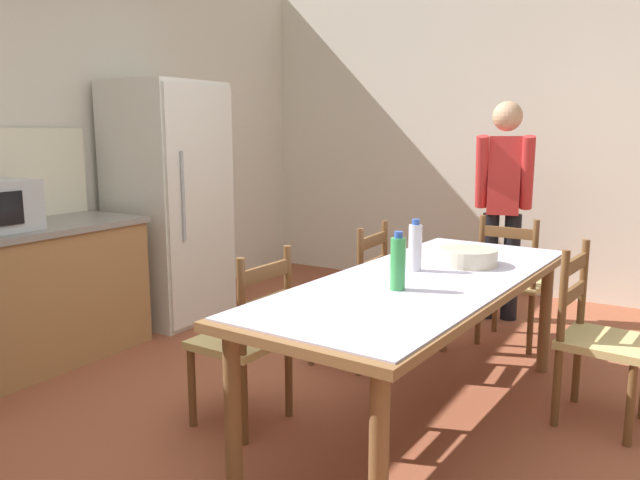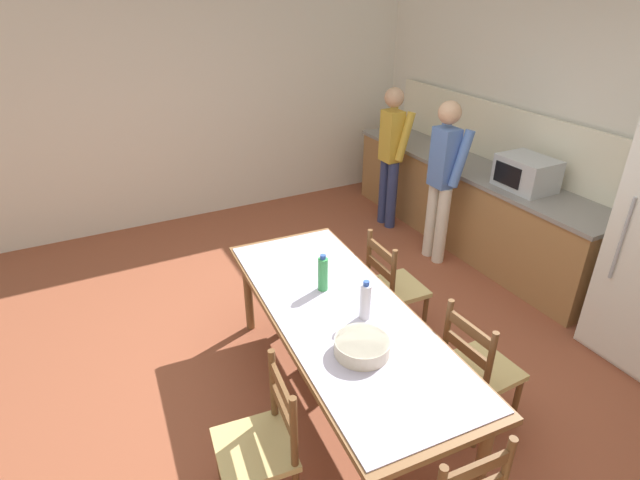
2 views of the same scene
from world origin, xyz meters
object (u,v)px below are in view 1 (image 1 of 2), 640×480
(refrigerator, at_px, (169,203))
(bottle_off_centre, at_px, (415,247))
(chair_side_near_right, at_px, (597,338))
(chair_side_far_left, at_px, (246,340))
(chair_side_far_right, at_px, (353,296))
(serving_bowl, at_px, (467,256))
(dining_table, at_px, (424,292))
(chair_head_end, at_px, (512,282))
(bottle_near_centre, at_px, (398,263))
(person_by_table, at_px, (503,199))

(refrigerator, height_order, bottle_off_centre, refrigerator)
(refrigerator, relative_size, chair_side_near_right, 2.02)
(refrigerator, height_order, chair_side_far_left, refrigerator)
(refrigerator, relative_size, chair_side_far_right, 2.02)
(bottle_off_centre, height_order, serving_bowl, bottle_off_centre)
(dining_table, relative_size, chair_head_end, 2.57)
(bottle_off_centre, distance_m, serving_bowl, 0.34)
(bottle_near_centre, bearing_deg, chair_side_far_right, 38.63)
(chair_side_far_right, distance_m, chair_side_far_left, 1.03)
(chair_side_far_right, xyz_separation_m, chair_head_end, (0.87, -0.78, 0.00))
(refrigerator, bearing_deg, bottle_off_centre, -103.88)
(chair_side_near_right, relative_size, chair_head_end, 1.00)
(bottle_near_centre, bearing_deg, dining_table, -3.42)
(chair_side_near_right, bearing_deg, chair_head_end, 41.05)
(bottle_near_centre, height_order, chair_side_near_right, bottle_near_centre)
(chair_side_near_right, distance_m, chair_head_end, 1.17)
(refrigerator, distance_m, chair_side_near_right, 3.19)
(chair_side_near_right, xyz_separation_m, person_by_table, (1.51, 0.90, 0.51))
(refrigerator, height_order, chair_side_far_right, refrigerator)
(dining_table, distance_m, bottle_near_centre, 0.35)
(person_by_table, bearing_deg, chair_side_far_right, -33.76)
(bottle_near_centre, relative_size, person_by_table, 0.16)
(chair_side_near_right, bearing_deg, refrigerator, 92.31)
(serving_bowl, xyz_separation_m, chair_side_far_left, (-0.87, 0.84, -0.37))
(refrigerator, xyz_separation_m, dining_table, (-0.69, -2.39, -0.23))
(chair_side_far_right, relative_size, chair_head_end, 1.00)
(bottle_near_centre, distance_m, serving_bowl, 0.69)
(bottle_off_centre, height_order, chair_head_end, bottle_off_centre)
(dining_table, bearing_deg, chair_side_far_right, 51.03)
(bottle_near_centre, relative_size, serving_bowl, 0.84)
(refrigerator, distance_m, chair_side_far_left, 2.06)
(chair_side_far_right, distance_m, person_by_table, 1.61)
(refrigerator, bearing_deg, person_by_table, -59.91)
(chair_head_end, bearing_deg, refrigerator, 20.93)
(refrigerator, xyz_separation_m, chair_side_near_right, (-0.21, -3.14, -0.48))
(bottle_near_centre, height_order, bottle_off_centre, same)
(refrigerator, height_order, bottle_near_centre, refrigerator)
(serving_bowl, height_order, chair_side_far_left, chair_side_far_left)
(bottle_off_centre, relative_size, chair_head_end, 0.30)
(bottle_off_centre, relative_size, chair_side_far_right, 0.30)
(bottle_near_centre, xyz_separation_m, chair_head_end, (1.72, -0.10, -0.44))
(chair_side_near_right, bearing_deg, bottle_near_centre, 140.67)
(bottle_near_centre, xyz_separation_m, chair_side_near_right, (0.76, -0.77, -0.44))
(bottle_off_centre, relative_size, chair_side_far_left, 0.30)
(serving_bowl, distance_m, chair_side_near_right, 0.77)
(bottle_near_centre, xyz_separation_m, serving_bowl, (0.68, -0.11, -0.07))
(dining_table, height_order, person_by_table, person_by_table)
(person_by_table, bearing_deg, serving_bowl, -4.35)
(bottle_near_centre, xyz_separation_m, bottle_off_centre, (0.41, 0.08, 0.00))
(refrigerator, relative_size, bottle_near_centre, 6.82)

